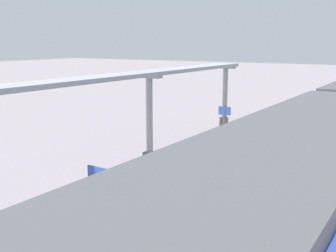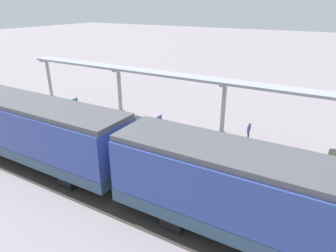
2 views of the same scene
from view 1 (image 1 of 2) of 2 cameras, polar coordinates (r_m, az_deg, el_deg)
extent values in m
plane|color=gray|center=(13.27, -1.83, -10.37)|extent=(176.00, 176.00, 0.00)
cube|color=gold|center=(11.92, 11.66, -13.17)|extent=(0.44, 30.44, 0.01)
cube|color=#38332D|center=(11.50, 20.47, -14.62)|extent=(3.20, 42.44, 0.01)
cube|color=#1E262D|center=(17.42, 20.98, -0.10)|extent=(0.04, 1.10, 2.00)
cube|color=#324797|center=(6.68, 13.49, -15.16)|extent=(2.60, 14.02, 2.60)
cube|color=#515156|center=(6.19, 14.09, -3.29)|extent=(2.39, 14.02, 0.24)
cube|color=#1E262D|center=(7.02, 3.23, -10.74)|extent=(0.03, 12.90, 0.84)
cube|color=#1E262D|center=(10.25, 12.67, -7.19)|extent=(0.04, 1.10, 2.00)
cube|color=#1E262D|center=(7.25, 3.14, -14.85)|extent=(0.04, 1.10, 2.00)
cube|color=black|center=(11.33, 20.53, -13.27)|extent=(2.21, 0.90, 0.64)
cube|color=slate|center=(24.61, 7.52, 0.00)|extent=(0.44, 0.44, 0.30)
cylinder|color=#A0A7A3|center=(24.34, 7.62, 3.96)|extent=(0.28, 0.28, 3.12)
cube|color=#A0A7A3|center=(24.19, 7.72, 7.78)|extent=(1.10, 0.36, 0.12)
cube|color=slate|center=(18.13, -2.45, -3.94)|extent=(0.44, 0.44, 0.30)
cylinder|color=#A0A7A3|center=(17.76, -2.50, 1.40)|extent=(0.28, 0.28, 3.12)
cube|color=#A0A7A3|center=(17.56, -2.54, 6.63)|extent=(1.10, 0.36, 0.12)
cube|color=#A8AAB2|center=(14.28, -12.16, 5.91)|extent=(1.20, 24.39, 0.16)
cube|color=#354EA5|center=(14.23, -7.84, -7.08)|extent=(1.51, 0.48, 0.04)
cube|color=#354EA5|center=(14.03, -8.38, -6.42)|extent=(1.50, 0.10, 0.40)
cube|color=#4C4C51|center=(14.73, -9.81, -7.45)|extent=(0.11, 0.40, 0.42)
cube|color=#4C4C51|center=(13.90, -5.70, -8.49)|extent=(0.11, 0.40, 0.42)
cylinder|color=#746F58|center=(23.28, 7.46, 0.08)|extent=(0.48, 0.48, 0.87)
cylinder|color=#4C4C51|center=(18.75, 7.49, -0.54)|extent=(0.10, 0.10, 2.20)
cube|color=#284C9E|center=(18.60, 7.56, 2.03)|extent=(0.56, 0.04, 0.36)
cylinder|color=#546544|center=(12.53, 4.36, -9.80)|extent=(0.10, 0.10, 0.79)
cylinder|color=#546544|center=(12.68, 4.21, -9.54)|extent=(0.10, 0.10, 0.79)
cube|color=#455E3E|center=(12.38, 4.33, -6.68)|extent=(0.45, 0.49, 0.59)
sphere|color=#EEB792|center=(12.26, 4.36, -4.89)|extent=(0.21, 0.21, 0.21)
camera|label=2|loc=(21.69, 52.73, 15.31)|focal=31.81mm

